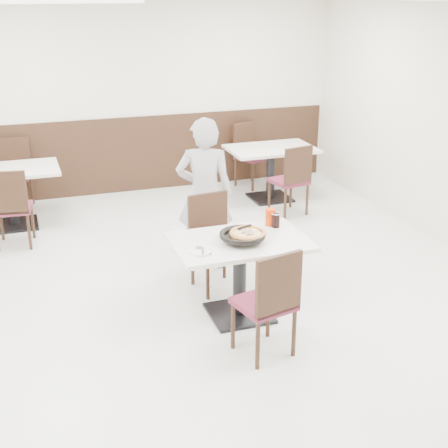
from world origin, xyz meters
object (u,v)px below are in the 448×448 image
object	(u,v)px
main_table	(240,278)
bg_table_left	(12,198)
bg_chair_left_far	(14,175)
side_plate	(201,252)
diner_person	(205,194)
red_cup	(270,217)
cola_glass	(276,221)
chair_near	(264,301)
bg_chair_left_near	(12,206)
bg_chair_right_far	(253,156)
chair_far	(216,244)
pizza_pan	(243,238)
bg_chair_right_near	(289,179)
bg_table_right	(271,173)
pizza	(248,235)

from	to	relation	value
main_table	bg_table_left	size ratio (longest dim) A/B	1.00
bg_table_left	bg_chair_left_far	size ratio (longest dim) A/B	1.26
side_plate	diner_person	world-z (taller)	diner_person
red_cup	diner_person	distance (m)	0.96
side_plate	bg_chair_left_far	bearing A→B (deg)	110.27
cola_glass	red_cup	size ratio (longest dim) A/B	0.81
chair_near	bg_chair_left_near	bearing A→B (deg)	108.18
bg_chair_right_far	chair_far	bearing A→B (deg)	37.93
side_plate	chair_near	bearing A→B (deg)	-52.43
main_table	bg_chair_left_far	world-z (taller)	bg_chair_left_far
main_table	pizza_pan	size ratio (longest dim) A/B	3.42
chair_near	red_cup	bearing A→B (deg)	51.51
chair_near	bg_chair_right_far	xyz separation A→B (m)	(1.60, 4.34, 0.00)
diner_person	bg_table_left	bearing A→B (deg)	-24.97
bg_chair_right_near	bg_table_right	bearing A→B (deg)	76.19
main_table	bg_chair_right_far	xyz separation A→B (m)	(1.56, 3.69, 0.10)
pizza_pan	bg_table_right	xyz separation A→B (m)	(1.58, 3.09, -0.42)
main_table	chair_near	bearing A→B (deg)	-92.76
pizza_pan	pizza	xyz separation A→B (m)	(0.05, 0.00, 0.02)
bg_chair_left_far	bg_table_right	xyz separation A→B (m)	(3.44, -0.73, -0.10)
bg_chair_left_far	bg_chair_right_near	world-z (taller)	same
diner_person	chair_near	bearing A→B (deg)	108.18
main_table	bg_table_right	distance (m)	3.42
bg_chair_left_far	pizza	bearing A→B (deg)	129.02
red_cup	bg_chair_right_far	size ratio (longest dim) A/B	0.17
bg_chair_left_near	bg_chair_right_near	distance (m)	3.48
chair_far	bg_chair_right_far	world-z (taller)	same
pizza_pan	cola_glass	xyz separation A→B (m)	(0.42, 0.24, 0.02)
bg_chair_left_far	bg_chair_right_far	distance (m)	3.43
red_cup	bg_chair_right_far	bearing A→B (deg)	71.26
bg_table_left	bg_chair_left_far	world-z (taller)	bg_chair_left_far
bg_chair_left_near	bg_table_right	distance (m)	3.54
chair_near	main_table	bearing A→B (deg)	74.10
bg_chair_left_near	bg_chair_left_far	distance (m)	1.34
pizza_pan	bg_chair_left_near	distance (m)	3.15
chair_near	diner_person	distance (m)	1.83
red_cup	bg_table_left	bearing A→B (deg)	129.25
bg_chair_right_near	bg_chair_right_far	size ratio (longest dim) A/B	1.00
side_plate	cola_glass	xyz separation A→B (m)	(0.84, 0.35, 0.06)
diner_person	bg_chair_left_near	world-z (taller)	diner_person
bg_chair_left_far	cola_glass	bearing A→B (deg)	134.93
main_table	bg_chair_left_near	size ratio (longest dim) A/B	1.26
main_table	pizza_pan	world-z (taller)	pizza_pan
chair_near	bg_chair_left_far	size ratio (longest dim) A/B	1.00
side_plate	bg_chair_left_near	size ratio (longest dim) A/B	0.19
cola_glass	bg_chair_left_near	world-z (taller)	bg_chair_left_near
pizza_pan	side_plate	world-z (taller)	pizza_pan
side_plate	diner_person	bearing A→B (deg)	71.42
chair_near	red_cup	distance (m)	1.07
main_table	red_cup	distance (m)	0.66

